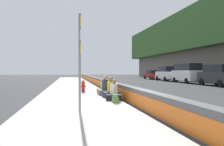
% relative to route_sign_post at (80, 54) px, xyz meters
% --- Properties ---
extents(ground_plane, '(160.00, 160.00, 0.00)m').
position_rel_route_sign_post_xyz_m(ground_plane, '(0.22, -2.62, -2.23)').
color(ground_plane, '#353538').
rests_on(ground_plane, ground).
extents(sidewalk_strip, '(80.00, 4.40, 0.14)m').
position_rel_route_sign_post_xyz_m(sidewalk_strip, '(0.22, 0.03, -2.16)').
color(sidewalk_strip, '#B5B2A8').
rests_on(sidewalk_strip, ground_plane).
extents(jersey_barrier, '(76.00, 0.45, 0.85)m').
position_rel_route_sign_post_xyz_m(jersey_barrier, '(0.22, -2.62, -1.81)').
color(jersey_barrier, '#545456').
rests_on(jersey_barrier, ground_plane).
extents(route_sign_post, '(0.44, 0.09, 3.60)m').
position_rel_route_sign_post_xyz_m(route_sign_post, '(0.00, 0.00, 0.00)').
color(route_sign_post, gray).
rests_on(route_sign_post, sidewalk_strip).
extents(fire_hydrant, '(0.26, 0.46, 0.88)m').
position_rel_route_sign_post_xyz_m(fire_hydrant, '(6.91, -0.57, -1.65)').
color(fire_hydrant, red).
rests_on(fire_hydrant, sidewalk_strip).
extents(seated_person_foreground, '(0.81, 0.89, 1.06)m').
position_rel_route_sign_post_xyz_m(seated_person_foreground, '(2.55, -1.83, -1.76)').
color(seated_person_foreground, black).
rests_on(seated_person_foreground, sidewalk_strip).
extents(seated_person_middle, '(0.80, 0.90, 1.13)m').
position_rel_route_sign_post_xyz_m(seated_person_middle, '(3.66, -1.89, -1.74)').
color(seated_person_middle, '#23284C').
rests_on(seated_person_middle, sidewalk_strip).
extents(seated_person_rear, '(0.76, 0.86, 1.18)m').
position_rel_route_sign_post_xyz_m(seated_person_rear, '(4.98, -1.79, -1.72)').
color(seated_person_rear, '#706651').
rests_on(seated_person_rear, sidewalk_strip).
extents(seated_person_far, '(0.77, 0.86, 1.05)m').
position_rel_route_sign_post_xyz_m(seated_person_far, '(6.08, -1.88, -1.77)').
color(seated_person_far, '#424247').
rests_on(seated_person_far, sidewalk_strip).
extents(backpack, '(0.32, 0.28, 0.40)m').
position_rel_route_sign_post_xyz_m(backpack, '(1.65, -1.70, -1.90)').
color(backpack, '#4C7A3D').
rests_on(backpack, sidewalk_strip).
extents(parked_car_third, '(4.86, 2.19, 2.28)m').
position_rel_route_sign_post_xyz_m(parked_car_third, '(11.44, -14.94, -1.05)').
color(parked_car_third, '#28282D').
rests_on(parked_car_third, ground_plane).
extents(parked_car_fourth, '(5.16, 2.23, 2.56)m').
position_rel_route_sign_post_xyz_m(parked_car_fourth, '(17.44, -14.92, -0.88)').
color(parked_car_fourth, silver).
rests_on(parked_car_fourth, ground_plane).
extents(parked_car_midline, '(4.85, 2.18, 2.28)m').
position_rel_route_sign_post_xyz_m(parked_car_midline, '(23.02, -14.76, -1.05)').
color(parked_car_midline, silver).
rests_on(parked_car_midline, ground_plane).
extents(parked_car_far, '(4.52, 1.98, 1.71)m').
position_rel_route_sign_post_xyz_m(parked_car_far, '(29.18, -14.85, -1.37)').
color(parked_car_far, maroon).
rests_on(parked_car_far, ground_plane).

